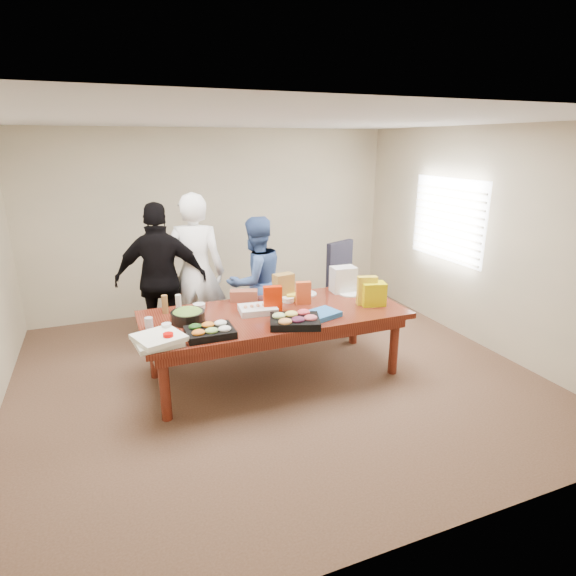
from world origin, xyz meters
name	(u,v)px	position (x,y,z in m)	size (l,w,h in m)	color
floor	(275,375)	(0.00, 0.00, -0.01)	(5.50, 5.00, 0.02)	#47301E
ceiling	(273,119)	(0.00, 0.00, 2.71)	(5.50, 5.00, 0.02)	white
wall_back	(217,222)	(0.00, 2.50, 1.35)	(5.50, 0.04, 2.70)	beige
wall_front	(427,355)	(0.00, -2.50, 1.35)	(5.50, 0.04, 2.70)	beige
wall_right	(480,238)	(2.75, 0.00, 1.35)	(0.04, 5.00, 2.70)	beige
window_panel	(447,220)	(2.72, 0.60, 1.50)	(0.03, 1.40, 1.10)	white
window_blinds	(445,220)	(2.68, 0.60, 1.50)	(0.04, 1.36, 1.00)	beige
conference_table	(275,344)	(0.00, 0.00, 0.38)	(2.80, 1.20, 0.75)	#4C1C0F
office_chair	(346,290)	(1.37, 0.90, 0.58)	(0.59, 0.59, 1.15)	black
person_center	(196,272)	(-0.61, 1.12, 0.97)	(0.71, 0.47, 1.95)	white
person_right	(256,282)	(0.09, 0.93, 0.82)	(0.80, 0.62, 1.64)	#395696
person_left	(161,280)	(-1.03, 1.11, 0.92)	(1.08, 0.45, 1.85)	black
veggie_tray	(210,332)	(-0.79, -0.37, 0.78)	(0.45, 0.35, 0.07)	black
fruit_tray	(295,321)	(0.06, -0.42, 0.79)	(0.49, 0.38, 0.07)	black
sheet_cake	(258,309)	(-0.17, 0.05, 0.78)	(0.39, 0.29, 0.07)	silver
salad_bowl	(188,317)	(-0.91, 0.06, 0.81)	(0.35, 0.35, 0.11)	black
chip_bag_blue	(321,314)	(0.41, -0.32, 0.78)	(0.36, 0.27, 0.05)	#2869B9
chip_bag_red	(273,299)	(-0.01, 0.02, 0.89)	(0.20, 0.08, 0.28)	red
chip_bag_yellow	(367,290)	(1.05, -0.15, 0.91)	(0.22, 0.09, 0.33)	gold
chip_bag_orange	(303,293)	(0.40, 0.13, 0.88)	(0.17, 0.07, 0.26)	#CD4E20
mayo_jar	(279,295)	(0.19, 0.36, 0.81)	(0.08, 0.08, 0.12)	white
mustard_bottle	(269,295)	(0.05, 0.31, 0.84)	(0.06, 0.06, 0.18)	#EFFE24
dressing_bottle	(165,304)	(-1.09, 0.40, 0.85)	(0.06, 0.06, 0.20)	brown
ranch_bottle	(179,303)	(-0.95, 0.41, 0.84)	(0.06, 0.06, 0.19)	silver
banana_bunch	(296,297)	(0.38, 0.28, 0.79)	(0.23, 0.13, 0.08)	yellow
bread_loaf	(244,295)	(-0.19, 0.49, 0.81)	(0.31, 0.14, 0.13)	brown
kraft_bag	(283,286)	(0.25, 0.38, 0.90)	(0.23, 0.13, 0.30)	olive
red_cup	(169,340)	(-1.18, -0.47, 0.81)	(0.09, 0.09, 0.12)	#D30400
clear_cup_a	(167,330)	(-1.16, -0.22, 0.81)	(0.09, 0.09, 0.12)	white
clear_cup_b	(149,323)	(-1.30, 0.04, 0.80)	(0.08, 0.08, 0.11)	silver
pizza_box_lower	(158,341)	(-1.27, -0.38, 0.77)	(0.39, 0.39, 0.05)	silver
pizza_box_upper	(159,338)	(-1.26, -0.40, 0.82)	(0.39, 0.39, 0.05)	white
plate_a	(350,294)	(1.06, 0.24, 0.76)	(0.26, 0.26, 0.02)	white
plate_b	(306,294)	(0.56, 0.43, 0.76)	(0.27, 0.27, 0.02)	white
dip_bowl_a	(288,300)	(0.26, 0.26, 0.78)	(0.14, 0.14, 0.05)	white
dip_bowl_b	(199,306)	(-0.73, 0.42, 0.78)	(0.13, 0.13, 0.05)	silver
grocery_bag_white	(343,279)	(1.03, 0.37, 0.90)	(0.29, 0.21, 0.31)	silver
grocery_bag_yellow	(373,294)	(1.11, -0.19, 0.88)	(0.26, 0.18, 0.26)	#DDD401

